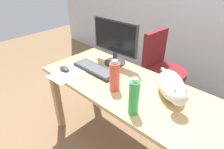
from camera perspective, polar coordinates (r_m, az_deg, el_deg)
The scene contains 9 objects.
desk at distance 1.54m, azimuth 6.66°, elevation -7.35°, with size 1.66×0.64×0.74m.
office_chair at distance 2.27m, azimuth 14.53°, elevation -1.19°, with size 0.48×0.48×0.95m.
monitor at distance 1.74m, azimuth 0.89°, elevation 10.11°, with size 0.48×0.20×0.41m.
keyboard at distance 1.71m, azimuth -5.05°, elevation 1.60°, with size 0.44×0.15×0.03m.
cat at distance 1.42m, azimuth 17.50°, elevation -3.28°, with size 0.41×0.50×0.20m.
computer_mouse at distance 1.75m, azimuth -14.11°, elevation 1.68°, with size 0.11×0.06×0.04m, color #333338.
paper_sheet at distance 1.70m, azimuth -13.26°, elevation 0.16°, with size 0.21×0.30×0.00m, color white.
water_bottle at distance 1.18m, azimuth 6.59°, elevation -6.82°, with size 0.07×0.07×0.26m.
spray_bottle at distance 1.39m, azimuth 0.78°, elevation -0.58°, with size 0.08×0.08×0.25m.
Camera 1 is at (0.70, -1.00, 1.58)m, focal length 30.43 mm.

